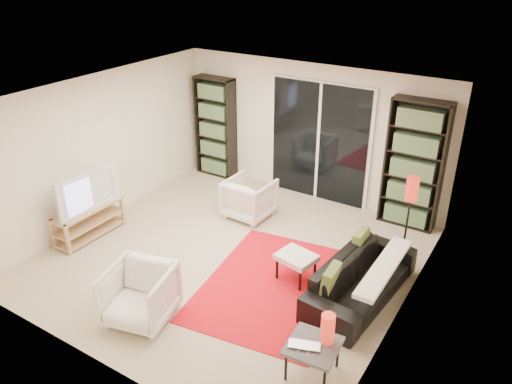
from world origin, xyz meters
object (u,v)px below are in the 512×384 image
bookshelf_right (414,165)px  side_table (313,347)px  bookshelf_left (215,127)px  ottoman (296,259)px  tv_stand (89,221)px  armchair_front (139,295)px  armchair_back (249,198)px  sofa (361,279)px  floor_lamp (411,198)px

bookshelf_right → side_table: (0.12, -3.74, -0.69)m
bookshelf_left → ottoman: 3.88m
tv_stand → armchair_front: size_ratio=1.51×
armchair_front → side_table: (2.17, 0.31, 0.00)m
side_table → armchair_back: bearing=133.5°
sofa → armchair_back: (-2.41, 1.08, 0.06)m
bookshelf_right → armchair_back: size_ratio=2.83×
ottoman → bookshelf_left: bearing=142.4°
tv_stand → armchair_back: armchair_back is taller
bookshelf_right → tv_stand: 5.17m
armchair_front → bookshelf_left: bearing=100.0°
bookshelf_left → bookshelf_right: 3.85m
bookshelf_right → ottoman: bookshelf_right is taller
sofa → floor_lamp: 1.42m
armchair_front → floor_lamp: 3.88m
bookshelf_right → tv_stand: bookshelf_right is taller
tv_stand → floor_lamp: size_ratio=0.92×
side_table → bookshelf_left: bearing=136.7°
ottoman → sofa: bearing=7.2°
sofa → armchair_front: (-2.13, -1.82, 0.07)m
armchair_front → floor_lamp: size_ratio=0.61×
tv_stand → floor_lamp: 4.87m
bookshelf_right → tv_stand: bearing=-143.7°
bookshelf_right → tv_stand: size_ratio=1.78×
armchair_back → armchair_front: bearing=97.5°
armchair_front → armchair_back: bearing=81.6°
sofa → ottoman: size_ratio=3.39×
sofa → ottoman: 0.90m
tv_stand → bookshelf_right: bearing=36.3°
armchair_back → floor_lamp: (2.59, 0.16, 0.63)m
bookshelf_left → floor_lamp: bookshelf_left is taller
tv_stand → armchair_back: (1.78, 1.88, 0.07)m
floor_lamp → bookshelf_left: bearing=166.4°
sofa → side_table: (0.05, -1.51, 0.08)m
sofa → armchair_front: bearing=135.8°
armchair_back → side_table: bearing=135.5°
bookshelf_right → floor_lamp: (0.26, -0.99, -0.08)m
bookshelf_left → sofa: bearing=-29.6°
tv_stand → sofa: (4.19, 0.80, 0.02)m
sofa → floor_lamp: (0.18, 1.23, 0.69)m
sofa → armchair_front: size_ratio=2.47×
tv_stand → armchair_back: 2.59m
bookshelf_right → armchair_front: bearing=-116.9°
bookshelf_right → floor_lamp: bearing=-75.6°
bookshelf_left → sofa: (3.92, -2.22, -0.69)m
bookshelf_right → side_table: 3.80m
armchair_front → ottoman: (1.24, 1.71, -0.01)m
bookshelf_right → ottoman: size_ratio=3.70×
tv_stand → ottoman: bearing=11.8°
tv_stand → floor_lamp: floor_lamp is taller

